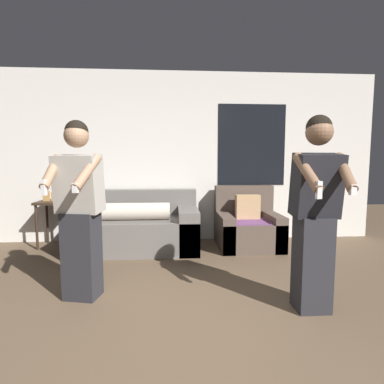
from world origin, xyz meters
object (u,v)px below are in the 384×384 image
Objects in this scene: armchair at (247,226)px; side_table at (56,208)px; person_left at (80,210)px; person_right at (315,212)px; couch at (136,228)px.

armchair is 1.08× the size of side_table.
person_left is at bearing -63.49° from side_table.
side_table is at bearing 116.51° from person_left.
person_right reaches higher than side_table.
couch is 1.09× the size of person_left.
person_right is at bearing -10.48° from person_left.
armchair is at bearing 1.10° from couch.
person_left is 1.00× the size of person_right.
person_right reaches higher than couch.
couch is 2.67m from person_right.
armchair is at bearing -3.90° from side_table.
person_left is (-0.32, -1.58, 0.53)m from couch.
person_left is (-1.99, -1.61, 0.54)m from armchair.
person_left is 2.08m from person_right.
side_table is at bearing 176.10° from armchair.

